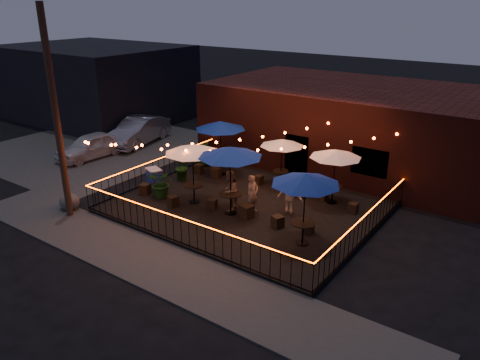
# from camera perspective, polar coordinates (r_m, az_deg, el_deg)

# --- Properties ---
(ground) EXTENTS (110.00, 110.00, 0.00)m
(ground) POSITION_cam_1_polar(r_m,az_deg,el_deg) (17.78, -2.75, -5.77)
(ground) COLOR black
(ground) RESTS_ON ground
(patio) EXTENTS (10.00, 8.00, 0.15)m
(patio) POSITION_cam_1_polar(r_m,az_deg,el_deg) (19.20, 0.92, -3.35)
(patio) COLOR black
(patio) RESTS_ON ground
(sidewalk) EXTENTS (18.00, 2.50, 0.05)m
(sidewalk) POSITION_cam_1_polar(r_m,az_deg,el_deg) (15.68, -10.19, -10.02)
(sidewalk) COLOR #3C3A38
(sidewalk) RESTS_ON ground
(parking_lot) EXTENTS (11.00, 12.00, 0.02)m
(parking_lot) POSITION_cam_1_polar(r_m,az_deg,el_deg) (28.49, -17.02, 3.91)
(parking_lot) COLOR #3C3A38
(parking_lot) RESTS_ON ground
(brick_building) EXTENTS (14.00, 8.00, 4.00)m
(brick_building) POSITION_cam_1_polar(r_m,az_deg,el_deg) (24.83, 13.48, 6.54)
(brick_building) COLOR #3B1510
(brick_building) RESTS_ON ground
(background_building) EXTENTS (12.00, 9.00, 5.00)m
(background_building) POSITION_cam_1_polar(r_m,az_deg,el_deg) (35.56, -17.21, 11.37)
(background_building) COLOR black
(background_building) RESTS_ON ground
(utility_pole) EXTENTS (0.26, 0.26, 8.00)m
(utility_pole) POSITION_cam_1_polar(r_m,az_deg,el_deg) (18.58, -21.50, 7.13)
(utility_pole) COLOR #3E2419
(utility_pole) RESTS_ON ground
(fence_front) EXTENTS (10.00, 0.04, 1.04)m
(fence_front) POSITION_cam_1_polar(r_m,az_deg,el_deg) (16.14, -7.19, -6.27)
(fence_front) COLOR black
(fence_front) RESTS_ON patio
(fence_left) EXTENTS (0.04, 8.00, 1.04)m
(fence_left) POSITION_cam_1_polar(r_m,az_deg,el_deg) (21.98, -9.88, 1.25)
(fence_left) COLOR black
(fence_left) RESTS_ON patio
(fence_right) EXTENTS (0.04, 8.00, 1.04)m
(fence_right) POSITION_cam_1_polar(r_m,az_deg,el_deg) (16.91, 15.10, -5.53)
(fence_right) COLOR black
(fence_right) RESTS_ON patio
(festoon_lights) EXTENTS (10.02, 8.72, 1.32)m
(festoon_lights) POSITION_cam_1_polar(r_m,az_deg,el_deg) (18.65, -2.12, 3.93)
(festoon_lights) COLOR #FF440E
(festoon_lights) RESTS_ON ground
(cafe_table_0) EXTENTS (2.94, 2.94, 2.51)m
(cafe_table_0) POSITION_cam_1_polar(r_m,az_deg,el_deg) (18.78, -5.84, 3.71)
(cafe_table_0) COLOR black
(cafe_table_0) RESTS_ON patio
(cafe_table_1) EXTENTS (3.10, 3.10, 2.62)m
(cafe_table_1) POSITION_cam_1_polar(r_m,az_deg,el_deg) (21.85, -2.41, 6.61)
(cafe_table_1) COLOR black
(cafe_table_1) RESTS_ON patio
(cafe_table_2) EXTENTS (2.67, 2.67, 2.74)m
(cafe_table_2) POSITION_cam_1_polar(r_m,az_deg,el_deg) (17.61, -1.20, 3.34)
(cafe_table_2) COLOR black
(cafe_table_2) RESTS_ON patio
(cafe_table_3) EXTENTS (2.01, 2.01, 2.15)m
(cafe_table_3) POSITION_cam_1_polar(r_m,az_deg,el_deg) (20.75, 5.12, 4.49)
(cafe_table_3) COLOR black
(cafe_table_3) RESTS_ON patio
(cafe_table_4) EXTENTS (2.53, 2.53, 2.58)m
(cafe_table_4) POSITION_cam_1_polar(r_m,az_deg,el_deg) (15.51, 8.01, 0.01)
(cafe_table_4) COLOR black
(cafe_table_4) RESTS_ON patio
(cafe_table_5) EXTENTS (2.39, 2.39, 2.31)m
(cafe_table_5) POSITION_cam_1_polar(r_m,az_deg,el_deg) (19.08, 11.57, 3.10)
(cafe_table_5) COLOR black
(cafe_table_5) RESTS_ON patio
(bistro_chair_0) EXTENTS (0.50, 0.50, 0.47)m
(bistro_chair_0) POSITION_cam_1_polar(r_m,az_deg,el_deg) (20.59, -11.49, -1.10)
(bistro_chair_0) COLOR black
(bistro_chair_0) RESTS_ON patio
(bistro_chair_1) EXTENTS (0.44, 0.44, 0.43)m
(bistro_chair_1) POSITION_cam_1_polar(r_m,az_deg,el_deg) (19.24, -8.15, -2.58)
(bistro_chair_1) COLOR black
(bistro_chair_1) RESTS_ON patio
(bistro_chair_2) EXTENTS (0.41, 0.41, 0.43)m
(bistro_chair_2) POSITION_cam_1_polar(r_m,az_deg,el_deg) (22.69, -5.03, 1.35)
(bistro_chair_2) COLOR black
(bistro_chair_2) RESTS_ON patio
(bistro_chair_3) EXTENTS (0.48, 0.48, 0.47)m
(bistro_chair_3) POSITION_cam_1_polar(r_m,az_deg,el_deg) (22.08, -2.94, 0.87)
(bistro_chair_3) COLOR black
(bistro_chair_3) RESTS_ON patio
(bistro_chair_4) EXTENTS (0.44, 0.44, 0.41)m
(bistro_chair_4) POSITION_cam_1_polar(r_m,az_deg,el_deg) (18.84, -3.41, -2.96)
(bistro_chair_4) COLOR black
(bistro_chair_4) RESTS_ON patio
(bistro_chair_5) EXTENTS (0.50, 0.50, 0.51)m
(bistro_chair_5) POSITION_cam_1_polar(r_m,az_deg,el_deg) (18.05, 0.83, -3.87)
(bistro_chair_5) COLOR black
(bistro_chair_5) RESTS_ON patio
(bistro_chair_6) EXTENTS (0.38, 0.38, 0.41)m
(bistro_chair_6) POSITION_cam_1_polar(r_m,az_deg,el_deg) (21.32, 2.29, 0.03)
(bistro_chair_6) COLOR black
(bistro_chair_6) RESTS_ON patio
(bistro_chair_7) EXTENTS (0.46, 0.46, 0.49)m
(bistro_chair_7) POSITION_cam_1_polar(r_m,az_deg,el_deg) (20.02, 7.37, -1.47)
(bistro_chair_7) COLOR black
(bistro_chair_7) RESTS_ON patio
(bistro_chair_8) EXTENTS (0.48, 0.48, 0.44)m
(bistro_chair_8) POSITION_cam_1_polar(r_m,az_deg,el_deg) (17.41, 4.61, -5.07)
(bistro_chair_8) COLOR black
(bistro_chair_8) RESTS_ON patio
(bistro_chair_9) EXTENTS (0.37, 0.37, 0.40)m
(bistro_chair_9) POSITION_cam_1_polar(r_m,az_deg,el_deg) (17.18, 8.37, -5.70)
(bistro_chair_9) COLOR black
(bistro_chair_9) RESTS_ON patio
(bistro_chair_10) EXTENTS (0.38, 0.38, 0.43)m
(bistro_chair_10) POSITION_cam_1_polar(r_m,az_deg,el_deg) (20.00, 10.05, -1.74)
(bistro_chair_10) COLOR black
(bistro_chair_10) RESTS_ON patio
(bistro_chair_11) EXTENTS (0.37, 0.37, 0.42)m
(bistro_chair_11) POSITION_cam_1_polar(r_m,az_deg,el_deg) (19.00, 13.61, -3.33)
(bistro_chair_11) COLOR black
(bistro_chair_11) RESTS_ON patio
(patron_a) EXTENTS (0.48, 0.62, 1.53)m
(patron_a) POSITION_cam_1_polar(r_m,az_deg,el_deg) (18.36, 1.54, -1.69)
(patron_a) COLOR tan
(patron_a) RESTS_ON patio
(patron_b) EXTENTS (0.75, 0.90, 1.68)m
(patron_b) POSITION_cam_1_polar(r_m,az_deg,el_deg) (18.45, -1.26, -1.32)
(patron_b) COLOR tan
(patron_b) RESTS_ON patio
(patron_c) EXTENTS (1.15, 0.84, 1.59)m
(patron_c) POSITION_cam_1_polar(r_m,az_deg,el_deg) (18.36, 6.11, -1.70)
(patron_c) COLOR #D4A586
(patron_c) RESTS_ON patio
(potted_shrub_a) EXTENTS (1.21, 1.08, 1.25)m
(potted_shrub_a) POSITION_cam_1_polar(r_m,az_deg,el_deg) (20.01, -9.54, -0.43)
(potted_shrub_a) COLOR #193311
(potted_shrub_a) RESTS_ON patio
(potted_shrub_b) EXTENTS (0.87, 0.77, 1.32)m
(potted_shrub_b) POSITION_cam_1_polar(r_m,az_deg,el_deg) (21.75, -6.99, 1.60)
(potted_shrub_b) COLOR #0E400E
(potted_shrub_b) RESTS_ON patio
(potted_shrub_c) EXTENTS (0.89, 0.89, 1.20)m
(potted_shrub_c) POSITION_cam_1_polar(r_m,az_deg,el_deg) (23.62, -4.46, 3.15)
(potted_shrub_c) COLOR #15400F
(potted_shrub_c) RESTS_ON patio
(cooler) EXTENTS (0.86, 0.74, 0.95)m
(cooler) POSITION_cam_1_polar(r_m,az_deg,el_deg) (20.98, -10.41, 0.14)
(cooler) COLOR #1F36B6
(cooler) RESTS_ON patio
(boulder) EXTENTS (1.08, 1.00, 0.70)m
(boulder) POSITION_cam_1_polar(r_m,az_deg,el_deg) (20.26, -20.09, -2.51)
(boulder) COLOR #464541
(boulder) RESTS_ON ground
(car_white) EXTENTS (1.77, 3.96, 1.32)m
(car_white) POSITION_cam_1_polar(r_m,az_deg,el_deg) (26.46, -17.75, 3.99)
(car_white) COLOR silver
(car_white) RESTS_ON ground
(car_silver) EXTENTS (2.60, 4.95, 1.55)m
(car_silver) POSITION_cam_1_polar(r_m,az_deg,el_deg) (28.29, -12.30, 5.86)
(car_silver) COLOR gray
(car_silver) RESTS_ON ground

